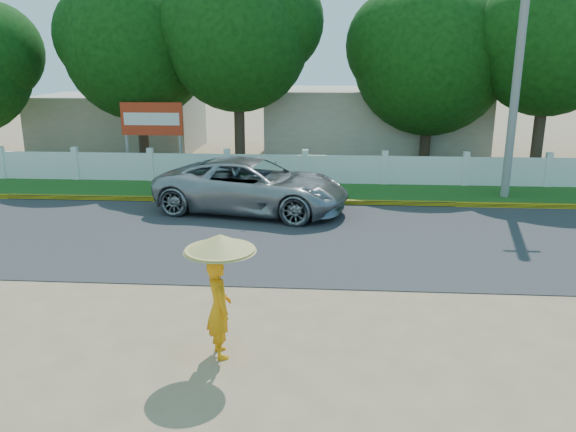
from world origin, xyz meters
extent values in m
plane|color=#9E8460|center=(0.00, 0.00, 0.00)|extent=(120.00, 120.00, 0.00)
cube|color=#38383A|center=(0.00, 4.50, 0.01)|extent=(60.00, 7.00, 0.02)
cube|color=#2D601E|center=(0.00, 9.75, 0.01)|extent=(60.00, 3.50, 0.03)
cube|color=yellow|center=(0.00, 8.05, 0.08)|extent=(40.00, 0.18, 0.16)
cube|color=silver|center=(0.00, 11.20, 0.55)|extent=(40.00, 0.10, 1.10)
cube|color=#B7AD99|center=(3.00, 18.00, 1.60)|extent=(10.00, 6.00, 3.20)
cube|color=#B7AD99|center=(-10.00, 19.00, 1.40)|extent=(8.00, 5.00, 2.80)
cylinder|color=gray|center=(6.99, 9.51, 4.23)|extent=(0.28, 0.28, 8.47)
imported|color=gray|center=(-1.46, 7.04, 0.83)|extent=(6.38, 3.87, 1.65)
imported|color=orange|center=(-0.83, -1.77, 0.83)|extent=(0.61, 0.71, 1.66)
cylinder|color=gray|center=(-0.78, -1.77, 1.47)|extent=(0.02, 0.02, 1.07)
cone|color=tan|center=(-0.78, -1.77, 1.92)|extent=(1.13, 1.13, 0.27)
cylinder|color=gray|center=(-7.29, 12.30, 1.00)|extent=(0.12, 0.12, 2.00)
cylinder|color=gray|center=(-5.09, 12.30, 1.00)|extent=(0.12, 0.12, 2.00)
cube|color=red|center=(-6.19, 12.30, 2.30)|extent=(2.50, 0.12, 1.30)
cube|color=silver|center=(-6.19, 12.24, 2.30)|extent=(2.25, 0.02, 0.49)
cylinder|color=#473828|center=(-2.88, 13.72, 1.88)|extent=(0.44, 0.44, 3.76)
sphere|color=#134911|center=(-2.88, 13.72, 5.35)|extent=(5.80, 5.80, 5.80)
cylinder|color=#473828|center=(5.05, 14.65, 1.44)|extent=(0.44, 0.44, 2.89)
sphere|color=#134911|center=(5.05, 14.65, 4.66)|extent=(6.44, 6.44, 6.44)
cylinder|color=#473828|center=(-7.34, 14.58, 1.69)|extent=(0.44, 0.44, 3.39)
sphere|color=#134911|center=(-7.34, 14.58, 5.08)|extent=(6.18, 6.18, 6.18)
cylinder|color=#473828|center=(9.13, 12.92, 1.82)|extent=(0.44, 0.44, 3.63)
sphere|color=#134911|center=(9.13, 12.92, 5.09)|extent=(5.31, 5.31, 5.31)
camera|label=1|loc=(0.84, -9.86, 4.67)|focal=35.00mm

